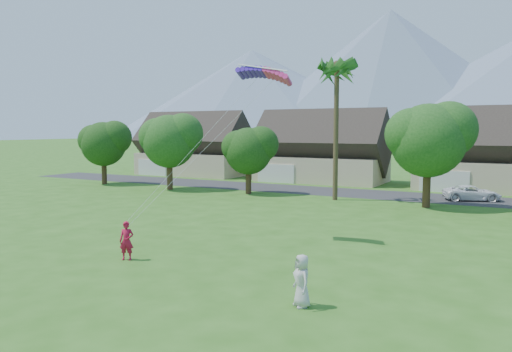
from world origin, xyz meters
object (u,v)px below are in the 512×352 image
Objects in this scene: watcher at (302,281)px; kite_flyer at (127,241)px; parafoil_kite at (265,72)px; parked_car at (472,193)px.

kite_flyer is at bearing -146.57° from watcher.
parafoil_kite reaches higher than kite_flyer.
watcher is 14.05m from parafoil_kite.
parafoil_kite is (-6.32, 9.13, 8.61)m from watcher.
parafoil_kite reaches higher than parked_car.
parafoil_kite is at bearing 136.47° from parked_car.
watcher is at bearing 153.19° from parked_car.
kite_flyer is 11.91m from parafoil_kite.
watcher reaches higher than kite_flyer.
kite_flyer is 0.39× the size of parked_car.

